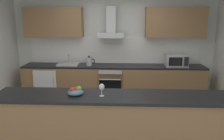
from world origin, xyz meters
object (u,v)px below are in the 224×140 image
object	(u,v)px
refrigerator	(49,84)
fruit_bowl	(76,92)
kettle	(89,61)
sink	(68,64)
microwave	(176,60)
range_hood	(111,28)
oven	(111,83)
wine_glass	(102,88)

from	to	relation	value
refrigerator	fruit_bowl	xyz separation A→B (m)	(1.17, -2.37, 0.57)
kettle	sink	bearing A→B (deg)	175.01
microwave	kettle	xyz separation A→B (m)	(-2.06, -0.01, -0.04)
range_hood	kettle	bearing A→B (deg)	-162.53
range_hood	fruit_bowl	size ratio (longest dim) A/B	3.27
refrigerator	kettle	bearing A→B (deg)	-1.74
oven	kettle	xyz separation A→B (m)	(-0.52, -0.03, 0.55)
refrigerator	kettle	world-z (taller)	kettle
wine_glass	oven	bearing A→B (deg)	90.15
range_hood	wine_glass	size ratio (longest dim) A/B	4.05
range_hood	oven	bearing A→B (deg)	-90.00
refrigerator	kettle	distance (m)	1.17
microwave	range_hood	world-z (taller)	range_hood
oven	refrigerator	world-z (taller)	oven
oven	sink	xyz separation A→B (m)	(-1.03, 0.01, 0.47)
oven	wine_glass	xyz separation A→B (m)	(0.01, -2.41, 0.62)
kettle	fruit_bowl	distance (m)	2.35
oven	refrigerator	xyz separation A→B (m)	(-1.54, -0.00, -0.03)
range_hood	microwave	bearing A→B (deg)	-5.83
oven	sink	size ratio (longest dim) A/B	1.60
refrigerator	wine_glass	size ratio (longest dim) A/B	4.78
oven	fruit_bowl	distance (m)	2.46
sink	range_hood	size ratio (longest dim) A/B	0.69
oven	microwave	size ratio (longest dim) A/B	1.60
kettle	range_hood	size ratio (longest dim) A/B	0.40
refrigerator	kettle	size ratio (longest dim) A/B	2.94
microwave	range_hood	xyz separation A→B (m)	(-1.54, 0.16, 0.74)
refrigerator	fruit_bowl	distance (m)	2.71
wine_glass	fruit_bowl	size ratio (longest dim) A/B	0.81
microwave	kettle	world-z (taller)	microwave
oven	microwave	bearing A→B (deg)	-1.04
microwave	refrigerator	bearing A→B (deg)	179.53
refrigerator	range_hood	xyz separation A→B (m)	(1.54, 0.13, 1.36)
wine_glass	fruit_bowl	world-z (taller)	wine_glass
sink	microwave	bearing A→B (deg)	-0.87
microwave	kettle	bearing A→B (deg)	-179.84
microwave	kettle	distance (m)	2.06
wine_glass	microwave	bearing A→B (deg)	57.19
refrigerator	oven	bearing A→B (deg)	0.10
refrigerator	wine_glass	world-z (taller)	wine_glass
wine_glass	range_hood	bearing A→B (deg)	90.14
refrigerator	sink	bearing A→B (deg)	1.54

